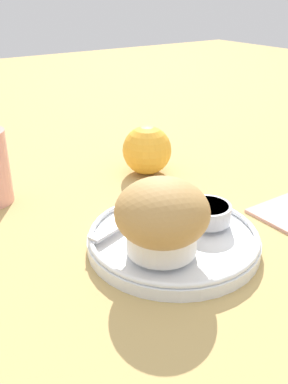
{
  "coord_description": "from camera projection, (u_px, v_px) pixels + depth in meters",
  "views": [
    {
      "loc": [
        -0.28,
        -0.35,
        0.27
      ],
      "look_at": [
        -0.02,
        0.02,
        0.06
      ],
      "focal_mm": 40.0,
      "sensor_mm": 36.0,
      "label": 1
    }
  ],
  "objects": [
    {
      "name": "plate",
      "position": [
        173.0,
        239.0,
        0.49
      ],
      "size": [
        0.2,
        0.2,
        0.02
      ],
      "color": "white",
      "rests_on": "ground_plane"
    },
    {
      "name": "cream_ramekin",
      "position": [
        207.0,
        212.0,
        0.51
      ],
      "size": [
        0.06,
        0.06,
        0.02
      ],
      "color": "silver",
      "rests_on": "plate"
    },
    {
      "name": "ground_plane",
      "position": [
        170.0,
        234.0,
        0.52
      ],
      "size": [
        3.0,
        3.0,
        0.0
      ],
      "primitive_type": "plane",
      "color": "tan"
    },
    {
      "name": "muffin",
      "position": [
        162.0,
        217.0,
        0.44
      ],
      "size": [
        0.1,
        0.1,
        0.08
      ],
      "color": "silver",
      "rests_on": "plate"
    },
    {
      "name": "butter_knife",
      "position": [
        139.0,
        212.0,
        0.53
      ],
      "size": [
        0.16,
        0.06,
        0.0
      ],
      "rotation": [
        0.0,
        0.0,
        0.31
      ],
      "color": "#B7B7BC",
      "rests_on": "plate"
    },
    {
      "name": "orange_fruit",
      "position": [
        147.0,
        150.0,
        0.67
      ],
      "size": [
        0.08,
        0.08,
        0.08
      ],
      "color": "#F4A82D",
      "rests_on": "ground_plane"
    },
    {
      "name": "berry_pair",
      "position": [
        163.0,
        214.0,
        0.51
      ],
      "size": [
        0.03,
        0.01,
        0.01
      ],
      "color": "#B7192D",
      "rests_on": "plate"
    }
  ]
}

